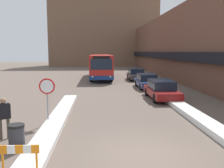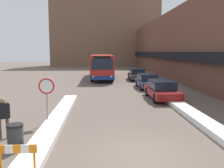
# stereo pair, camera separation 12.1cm
# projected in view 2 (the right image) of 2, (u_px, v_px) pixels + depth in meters

# --- Properties ---
(ground_plane) EXTENTS (160.00, 160.00, 0.00)m
(ground_plane) POSITION_uv_depth(u_px,v_px,m) (141.00, 154.00, 8.68)
(ground_plane) COLOR #66564C
(building_row_right) EXTENTS (5.50, 60.00, 8.70)m
(building_row_right) POSITION_uv_depth(u_px,v_px,m) (187.00, 45.00, 32.37)
(building_row_right) COLOR brown
(building_row_right) RESTS_ON ground_plane
(building_backdrop_far) EXTENTS (26.00, 8.00, 17.08)m
(building_backdrop_far) POSITION_uv_depth(u_px,v_px,m) (105.00, 31.00, 61.65)
(building_backdrop_far) COLOR brown
(building_backdrop_far) RESTS_ON ground_plane
(snow_bank_left) EXTENTS (0.90, 15.18, 0.25)m
(snow_bank_left) POSITION_uv_depth(u_px,v_px,m) (52.00, 127.00, 11.38)
(snow_bank_left) COLOR silver
(snow_bank_left) RESTS_ON ground_plane
(snow_bank_right) EXTENTS (0.90, 15.49, 0.29)m
(snow_bank_right) POSITION_uv_depth(u_px,v_px,m) (192.00, 114.00, 13.59)
(snow_bank_right) COLOR silver
(snow_bank_right) RESTS_ON ground_plane
(city_bus) EXTENTS (2.72, 12.19, 3.08)m
(city_bus) POSITION_uv_depth(u_px,v_px,m) (102.00, 66.00, 32.96)
(city_bus) COLOR red
(city_bus) RESTS_ON ground_plane
(parked_car_front) EXTENTS (1.85, 4.77, 1.41)m
(parked_car_front) POSITION_uv_depth(u_px,v_px,m) (162.00, 90.00, 18.59)
(parked_car_front) COLOR maroon
(parked_car_front) RESTS_ON ground_plane
(parked_car_middle) EXTENTS (1.83, 4.53, 1.38)m
(parked_car_middle) POSITION_uv_depth(u_px,v_px,m) (147.00, 81.00, 24.21)
(parked_car_middle) COLOR navy
(parked_car_middle) RESTS_ON ground_plane
(parked_car_back) EXTENTS (1.90, 4.27, 1.44)m
(parked_car_back) POSITION_uv_depth(u_px,v_px,m) (137.00, 74.00, 31.02)
(parked_car_back) COLOR #38383D
(parked_car_back) RESTS_ON ground_plane
(stop_sign) EXTENTS (0.76, 0.08, 2.26)m
(stop_sign) POSITION_uv_depth(u_px,v_px,m) (47.00, 91.00, 12.00)
(stop_sign) COLOR gray
(stop_sign) RESTS_ON ground_plane
(pedestrian) EXTENTS (0.50, 0.41, 1.70)m
(pedestrian) POSITION_uv_depth(u_px,v_px,m) (3.00, 114.00, 10.05)
(pedestrian) COLOR brown
(pedestrian) RESTS_ON ground_plane
(trash_bin) EXTENTS (0.59, 0.59, 0.95)m
(trash_bin) POSITION_uv_depth(u_px,v_px,m) (15.00, 137.00, 8.97)
(trash_bin) COLOR #38383D
(trash_bin) RESTS_ON ground_plane
(construction_barricade) EXTENTS (1.10, 0.06, 0.94)m
(construction_barricade) POSITION_uv_depth(u_px,v_px,m) (17.00, 154.00, 7.00)
(construction_barricade) COLOR orange
(construction_barricade) RESTS_ON ground_plane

